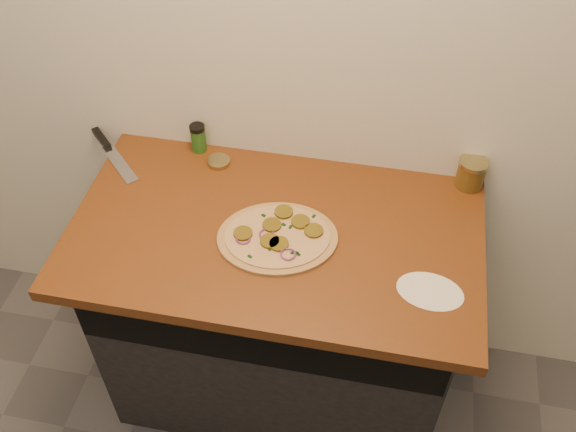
% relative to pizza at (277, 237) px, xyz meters
% --- Properties ---
extents(cabinet, '(1.10, 0.60, 0.86)m').
position_rel_pizza_xyz_m(cabinet, '(-0.01, 0.07, -0.48)').
color(cabinet, black).
rests_on(cabinet, ground).
extents(countertop, '(1.20, 0.70, 0.04)m').
position_rel_pizza_xyz_m(countertop, '(-0.01, 0.04, -0.03)').
color(countertop, brown).
rests_on(countertop, cabinet).
extents(pizza, '(0.40, 0.40, 0.02)m').
position_rel_pizza_xyz_m(pizza, '(0.00, 0.00, 0.00)').
color(pizza, tan).
rests_on(pizza, countertop).
extents(chefs_knife, '(0.24, 0.24, 0.02)m').
position_rel_pizza_xyz_m(chefs_knife, '(-0.62, 0.27, -0.00)').
color(chefs_knife, '#B7BAC1').
rests_on(chefs_knife, countertop).
extents(mason_jar_lid, '(0.09, 0.09, 0.02)m').
position_rel_pizza_xyz_m(mason_jar_lid, '(-0.25, 0.28, -0.00)').
color(mason_jar_lid, tan).
rests_on(mason_jar_lid, countertop).
extents(salsa_jar, '(0.09, 0.09, 0.10)m').
position_rel_pizza_xyz_m(salsa_jar, '(0.54, 0.34, 0.04)').
color(salsa_jar, maroon).
rests_on(salsa_jar, countertop).
extents(spice_shaker, '(0.05, 0.05, 0.10)m').
position_rel_pizza_xyz_m(spice_shaker, '(-0.33, 0.34, 0.04)').
color(spice_shaker, '#275F1E').
rests_on(spice_shaker, countertop).
extents(flour_spill, '(0.20, 0.20, 0.00)m').
position_rel_pizza_xyz_m(flour_spill, '(0.44, -0.11, -0.01)').
color(flour_spill, silver).
rests_on(flour_spill, countertop).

